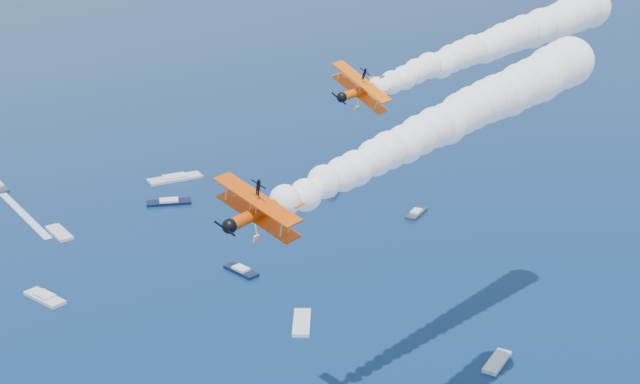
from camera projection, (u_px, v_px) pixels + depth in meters
biplane_lead at (362, 90)px, 107.45m from camera, size 10.33×12.31×9.42m
biplane_trail at (260, 212)px, 74.86m from camera, size 10.73×12.46×8.32m
smoke_trail_lead at (499, 42)px, 126.52m from camera, size 62.70×31.99×11.37m
smoke_trail_trail at (454, 119)px, 94.98m from camera, size 62.95×37.31×11.37m
spectator_boats at (57, 269)px, 186.38m from camera, size 224.07×180.82×0.70m
boat_wakes at (225, 342)px, 157.88m from camera, size 172.71×190.92×0.04m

